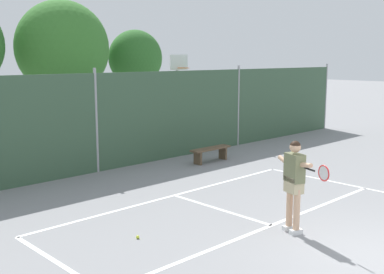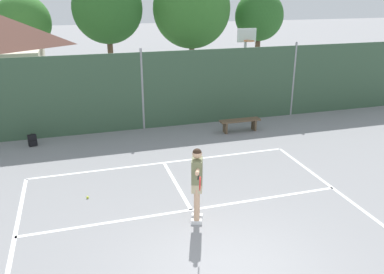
{
  "view_description": "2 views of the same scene",
  "coord_description": "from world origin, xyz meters",
  "px_view_note": "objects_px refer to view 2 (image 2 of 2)",
  "views": [
    {
      "loc": [
        -7.73,
        -3.19,
        3.45
      ],
      "look_at": [
        -0.31,
        4.54,
        1.65
      ],
      "focal_mm": 44.57,
      "sensor_mm": 36.0,
      "label": 1
    },
    {
      "loc": [
        -2.5,
        -5.94,
        5.19
      ],
      "look_at": [
        0.59,
        4.36,
        1.21
      ],
      "focal_mm": 37.57,
      "sensor_mm": 36.0,
      "label": 2
    }
  ],
  "objects_px": {
    "basketball_hoop": "(245,56)",
    "tennis_ball": "(88,197)",
    "tennis_player": "(197,179)",
    "courtside_bench": "(240,123)",
    "backpack_black": "(32,141)"
  },
  "relations": [
    {
      "from": "backpack_black",
      "to": "tennis_player",
      "type": "bearing_deg",
      "value": -57.28
    },
    {
      "from": "tennis_ball",
      "to": "backpack_black",
      "type": "relative_size",
      "value": 0.14
    },
    {
      "from": "basketball_hoop",
      "to": "backpack_black",
      "type": "bearing_deg",
      "value": -163.7
    },
    {
      "from": "tennis_player",
      "to": "tennis_ball",
      "type": "bearing_deg",
      "value": 142.36
    },
    {
      "from": "tennis_player",
      "to": "backpack_black",
      "type": "distance_m",
      "value": 7.58
    },
    {
      "from": "tennis_player",
      "to": "courtside_bench",
      "type": "distance_m",
      "value": 6.68
    },
    {
      "from": "basketball_hoop",
      "to": "tennis_ball",
      "type": "height_order",
      "value": "basketball_hoop"
    },
    {
      "from": "basketball_hoop",
      "to": "courtside_bench",
      "type": "bearing_deg",
      "value": -115.71
    },
    {
      "from": "basketball_hoop",
      "to": "backpack_black",
      "type": "relative_size",
      "value": 7.67
    },
    {
      "from": "tennis_player",
      "to": "tennis_ball",
      "type": "distance_m",
      "value": 3.26
    },
    {
      "from": "tennis_player",
      "to": "tennis_ball",
      "type": "relative_size",
      "value": 28.1
    },
    {
      "from": "tennis_ball",
      "to": "courtside_bench",
      "type": "bearing_deg",
      "value": 32.4
    },
    {
      "from": "tennis_ball",
      "to": "courtside_bench",
      "type": "height_order",
      "value": "courtside_bench"
    },
    {
      "from": "tennis_ball",
      "to": "courtside_bench",
      "type": "distance_m",
      "value": 7.03
    },
    {
      "from": "tennis_player",
      "to": "courtside_bench",
      "type": "xyz_separation_m",
      "value": [
        3.5,
        5.64,
        -0.75
      ]
    }
  ]
}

